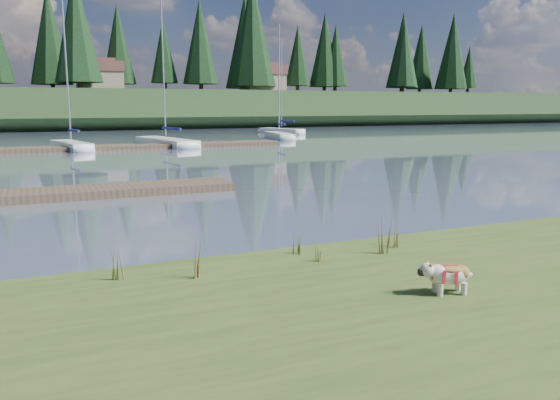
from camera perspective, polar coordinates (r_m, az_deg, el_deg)
name	(u,v)px	position (r m, az deg, el deg)	size (l,w,h in m)	color
ground	(79,151)	(41.40, -20.27, 4.87)	(200.00, 200.00, 0.00)	slate
bank	(309,371)	(6.57, 3.10, -17.39)	(60.00, 9.00, 0.35)	#415521
ridge	(55,110)	(84.24, -22.43, 8.69)	(200.00, 20.00, 5.00)	#21361A
bulldog	(448,274)	(8.73, 17.19, -7.37)	(0.85, 0.48, 0.50)	silver
dock_far	(108,148)	(41.57, -17.52, 5.25)	(26.00, 2.20, 0.30)	#4C3D2C
sailboat_bg_2	(69,144)	(43.08, -21.17, 5.43)	(2.81, 7.19, 10.70)	white
sailboat_bg_3	(162,141)	(45.41, -12.26, 6.05)	(3.69, 9.74, 13.86)	white
sailboat_bg_4	(278,135)	(53.36, -0.26, 6.82)	(2.55, 7.38, 10.77)	white
sailboat_bg_5	(278,130)	(63.04, -0.21, 7.29)	(3.50, 7.22, 10.29)	white
weed_0	(200,260)	(9.20, -8.38, -6.24)	(0.17, 0.14, 0.70)	#475B23
weed_1	(297,243)	(10.51, 1.74, -4.49)	(0.17, 0.14, 0.54)	#475B23
weed_2	(383,238)	(10.74, 10.75, -3.94)	(0.17, 0.14, 0.72)	#475B23
weed_3	(117,266)	(9.35, -16.63, -6.63)	(0.17, 0.14, 0.58)	#475B23
weed_4	(316,251)	(10.13, 3.82, -5.36)	(0.17, 0.14, 0.42)	#475B23
weed_5	(395,233)	(11.28, 11.92, -3.39)	(0.17, 0.14, 0.68)	#475B23
mud_lip	(203,273)	(10.44, -8.05, -7.58)	(60.00, 0.50, 0.14)	#33281C
conifer_4	(77,27)	(78.03, -20.49, 16.59)	(6.16, 6.16, 15.10)	#382619
conifer_5	(164,51)	(83.44, -12.06, 14.94)	(3.96, 3.96, 10.35)	#382619
conifer_6	(252,32)	(85.61, -2.91, 17.14)	(7.04, 7.04, 17.00)	#382619
conifer_7	(325,50)	(93.98, 4.70, 15.36)	(5.28, 5.28, 13.20)	#382619
conifer_8	(404,55)	(97.52, 12.81, 14.55)	(4.62, 4.62, 11.77)	#382619
conifer_9	(452,51)	(108.08, 17.58, 14.59)	(5.94, 5.94, 14.62)	#382619
house_1	(99,75)	(82.75, -18.36, 12.26)	(6.30, 5.30, 4.65)	gray
house_2	(262,78)	(86.69, -1.85, 12.62)	(6.30, 5.30, 4.65)	gray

